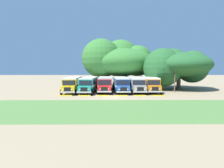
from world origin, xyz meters
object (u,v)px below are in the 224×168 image
Objects in this scene: parked_bus_slot_2 at (105,83)px; secondary_tree at (177,65)px; utility_pole at (175,75)px; parked_bus_slot_0 at (73,84)px; broad_shade_tree at (119,60)px; parked_bus_slot_5 at (149,83)px; parked_bus_slot_1 at (89,84)px; parked_bus_slot_4 at (135,83)px; parked_bus_slot_3 at (120,83)px.

parked_bus_slot_2 is 16.68m from secondary_tree.
utility_pole is at bearing -112.27° from secondary_tree.
secondary_tree reaches higher than parked_bus_slot_0.
utility_pole is at bearing -49.47° from broad_shade_tree.
utility_pole is (4.53, -1.46, 1.71)m from parked_bus_slot_5.
parked_bus_slot_2 is 13.58m from utility_pole.
secondary_tree is (18.73, 4.96, 3.62)m from parked_bus_slot_1.
parked_bus_slot_4 is at bearing 170.91° from utility_pole.
parked_bus_slot_0 is at bearing -131.30° from broad_shade_tree.
parked_bus_slot_5 is at bearing 89.66° from parked_bus_slot_0.
parked_bus_slot_4 is at bearing -155.32° from secondary_tree.
broad_shade_tree reaches higher than parked_bus_slot_5.
parked_bus_slot_1 is at bearing -76.74° from parked_bus_slot_2.
secondary_tree is (6.86, 4.23, 3.62)m from parked_bus_slot_5.
parked_bus_slot_0 is at bearing -90.12° from parked_bus_slot_1.
secondary_tree is at bearing 99.80° from parked_bus_slot_0.
parked_bus_slot_3 is at bearing -83.97° from parked_bus_slot_5.
parked_bus_slot_2 and parked_bus_slot_4 have the same top height.
parked_bus_slot_0 is at bearing -90.08° from parked_bus_slot_4.
broad_shade_tree reaches higher than parked_bus_slot_2.
parked_bus_slot_3 is at bearing 82.08° from parked_bus_slot_2.
parked_bus_slot_3 is 13.97m from secondary_tree.
parked_bus_slot_1 is at bearing 177.46° from utility_pole.
secondary_tree reaches higher than parked_bus_slot_1.
secondary_tree is (12.68, 4.62, 3.62)m from parked_bus_slot_3.
broad_shade_tree reaches higher than utility_pole.
parked_bus_slot_4 is at bearing 90.03° from parked_bus_slot_3.
broad_shade_tree is (6.33, 11.05, 5.04)m from parked_bus_slot_1.
parked_bus_slot_1 is at bearing -88.60° from parked_bus_slot_4.
utility_pole is at bearing 83.21° from parked_bus_slot_2.
parked_bus_slot_4 is 1.78× the size of utility_pole.
secondary_tree reaches higher than parked_bus_slot_5.
parked_bus_slot_1 is 16.50m from utility_pole.
parked_bus_slot_3 is (3.04, -0.39, 0.00)m from parked_bus_slot_2.
parked_bus_slot_5 is (5.82, 0.39, 0.00)m from parked_bus_slot_3.
parked_bus_slot_1 and parked_bus_slot_4 have the same top height.
parked_bus_slot_0 is 1.00× the size of parked_bus_slot_3.
parked_bus_slot_0 and parked_bus_slot_5 have the same top height.
parked_bus_slot_0 is 1.00× the size of parked_bus_slot_4.
parked_bus_slot_3 and parked_bus_slot_4 have the same top height.
broad_shade_tree is at bearing 153.86° from secondary_tree.
parked_bus_slot_1 is at bearing -119.82° from broad_shade_tree.
secondary_tree is at bearing 104.49° from parked_bus_slot_2.
parked_bus_slot_2 is 3.07m from parked_bus_slot_3.
parked_bus_slot_0 is 0.61× the size of broad_shade_tree.
parked_bus_slot_1 is 1.00× the size of parked_bus_slot_2.
parked_bus_slot_2 is at bearing 106.28° from parked_bus_slot_1.
parked_bus_slot_5 is 5.05m from utility_pole.
parked_bus_slot_1 is 1.00× the size of parked_bus_slot_3.
parked_bus_slot_4 is 12.01m from broad_shade_tree.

